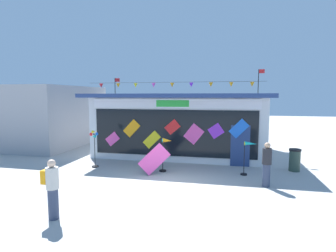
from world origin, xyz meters
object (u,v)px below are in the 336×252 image
wind_spinner_center_left (249,151)px  kite_shop_building (182,123)px  wind_spinner_far_left (94,144)px  person_near_camera (267,164)px  wind_spinner_left (166,148)px  person_mid_plaza (52,188)px  trash_bin (295,160)px  display_kite_on_ground (154,159)px

wind_spinner_center_left → kite_shop_building: bearing=128.9°
wind_spinner_far_left → person_near_camera: bearing=-9.0°
wind_spinner_far_left → person_near_camera: 7.72m
wind_spinner_left → person_mid_plaza: 5.68m
wind_spinner_center_left → person_near_camera: size_ratio=0.87×
person_mid_plaza → trash_bin: size_ratio=1.66×
wind_spinner_far_left → wind_spinner_left: size_ratio=1.17×
kite_shop_building → wind_spinner_left: kite_shop_building is taller
display_kite_on_ground → person_near_camera: bearing=-7.4°
wind_spinner_far_left → wind_spinner_center_left: bearing=1.5°
wind_spinner_center_left → person_near_camera: bearing=-68.1°
kite_shop_building → wind_spinner_left: (0.03, -4.67, -0.71)m
wind_spinner_far_left → wind_spinner_left: (3.49, -0.02, -0.08)m
wind_spinner_center_left → display_kite_on_ground: size_ratio=1.13×
wind_spinner_left → person_near_camera: 4.30m
wind_spinner_center_left → person_mid_plaza: bearing=-135.3°
wind_spinner_far_left → wind_spinner_left: 3.49m
wind_spinner_far_left → person_near_camera: size_ratio=1.06×
wind_spinner_far_left → person_mid_plaza: bearing=-74.4°
wind_spinner_left → wind_spinner_center_left: (3.57, 0.21, -0.03)m
person_near_camera → display_kite_on_ground: bearing=113.3°
kite_shop_building → person_near_camera: 7.24m
wind_spinner_center_left → person_near_camera: (0.56, -1.39, -0.18)m
wind_spinner_far_left → person_mid_plaza: (1.49, -5.33, -0.26)m
person_mid_plaza → display_kite_on_ground: size_ratio=1.30×
wind_spinner_far_left → display_kite_on_ground: (3.11, -0.62, -0.46)m
kite_shop_building → trash_bin: kite_shop_building is taller
kite_shop_building → person_near_camera: size_ratio=5.73×
wind_spinner_left → display_kite_on_ground: wind_spinner_left is taller
wind_spinner_center_left → person_mid_plaza: person_mid_plaza is taller
wind_spinner_left → trash_bin: (5.68, 1.35, -0.55)m
wind_spinner_far_left → trash_bin: wind_spinner_far_left is taller
kite_shop_building → person_near_camera: bearing=-54.5°
kite_shop_building → wind_spinner_center_left: kite_shop_building is taller
kite_shop_building → person_near_camera: kite_shop_building is taller
kite_shop_building → trash_bin: 6.73m
kite_shop_building → person_mid_plaza: (-1.97, -9.98, -0.89)m
wind_spinner_left → trash_bin: bearing=13.3°
person_near_camera → person_mid_plaza: same height
wind_spinner_center_left → person_mid_plaza: (-5.57, -5.52, -0.15)m
wind_spinner_far_left → trash_bin: (9.17, 1.32, -0.63)m
person_mid_plaza → person_near_camera: bearing=-55.1°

